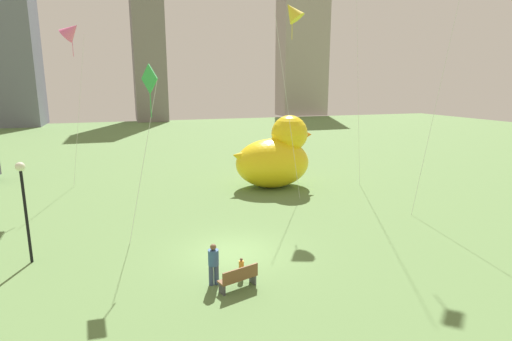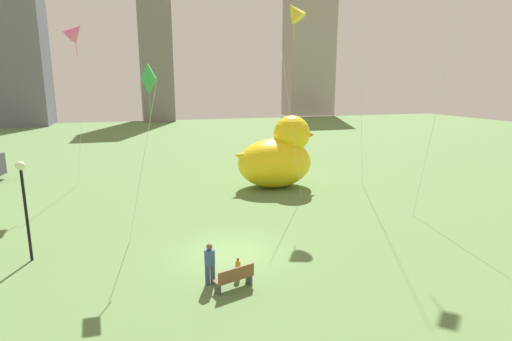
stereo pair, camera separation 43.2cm
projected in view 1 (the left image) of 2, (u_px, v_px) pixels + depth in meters
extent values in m
plane|color=#5D8047|center=(233.00, 253.00, 18.39)|extent=(140.00, 140.00, 0.00)
cube|color=brown|center=(238.00, 278.00, 15.10)|extent=(1.60, 0.88, 0.06)
cube|color=brown|center=(241.00, 274.00, 14.89)|extent=(1.48, 0.50, 0.45)
cube|color=#47474C|center=(222.00, 289.00, 14.75)|extent=(0.18, 0.38, 0.39)
cube|color=#47474C|center=(253.00, 279.00, 15.53)|extent=(0.18, 0.38, 0.39)
cylinder|color=#38476B|center=(211.00, 275.00, 15.36)|extent=(0.19, 0.19, 0.81)
cylinder|color=#38476B|center=(216.00, 274.00, 15.42)|extent=(0.19, 0.19, 0.81)
cylinder|color=#33598C|center=(213.00, 257.00, 15.24)|extent=(0.40, 0.40, 0.61)
sphere|color=brown|center=(213.00, 247.00, 15.16)|extent=(0.24, 0.24, 0.24)
cylinder|color=silver|center=(240.00, 273.00, 15.95)|extent=(0.09, 0.09, 0.41)
cylinder|color=silver|center=(243.00, 273.00, 15.98)|extent=(0.09, 0.09, 0.41)
cylinder|color=gold|center=(241.00, 265.00, 15.89)|extent=(0.21, 0.21, 0.31)
sphere|color=brown|center=(241.00, 259.00, 15.84)|extent=(0.12, 0.12, 0.12)
ellipsoid|color=yellow|center=(272.00, 163.00, 29.81)|extent=(5.53, 4.09, 3.60)
sphere|color=yellow|center=(289.00, 134.00, 29.77)|extent=(2.69, 2.69, 2.69)
cone|color=orange|center=(304.00, 135.00, 30.18)|extent=(1.21, 1.21, 1.21)
cone|color=yellow|center=(241.00, 157.00, 28.93)|extent=(1.65, 1.44, 1.73)
cylinder|color=black|center=(26.00, 217.00, 16.99)|extent=(0.12, 0.12, 4.06)
sphere|color=#EAEACC|center=(20.00, 167.00, 16.53)|extent=(0.38, 0.38, 0.38)
cube|color=slate|center=(6.00, 13.00, 70.46)|extent=(8.53, 10.03, 39.18)
cube|color=gray|center=(148.00, 39.00, 81.55)|extent=(6.14, 9.53, 32.79)
cube|color=#9E938C|center=(303.00, 42.00, 95.91)|extent=(11.28, 6.36, 34.32)
cylinder|color=silver|center=(440.00, 85.00, 22.44)|extent=(2.43, 0.07, 14.96)
cylinder|color=silver|center=(79.00, 112.00, 29.28)|extent=(1.64, 0.13, 11.06)
cone|color=pink|center=(71.00, 31.00, 27.38)|extent=(1.79, 1.48, 1.55)
cylinder|color=pink|center=(72.00, 44.00, 27.57)|extent=(0.04, 0.04, 1.60)
cylinder|color=silver|center=(143.00, 162.00, 19.28)|extent=(1.79, 0.87, 7.76)
cube|color=green|center=(149.00, 79.00, 17.78)|extent=(0.64, 1.16, 1.27)
cylinder|color=green|center=(151.00, 99.00, 17.97)|extent=(0.04, 0.04, 1.60)
cylinder|color=silver|center=(357.00, 40.00, 28.71)|extent=(1.31, 0.67, 21.20)
cylinder|color=silver|center=(288.00, 108.00, 26.08)|extent=(1.56, 1.11, 12.03)
cone|color=yellow|center=(292.00, 12.00, 25.69)|extent=(1.89, 1.76, 1.54)
cylinder|color=yellow|center=(292.00, 26.00, 25.88)|extent=(0.04, 0.04, 1.60)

